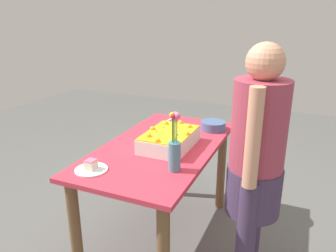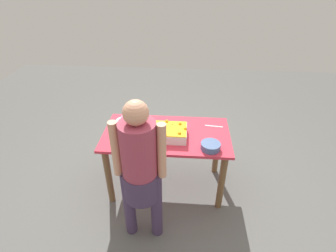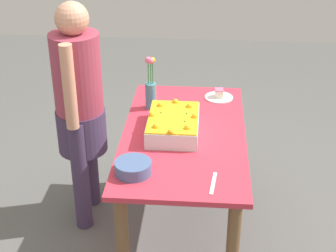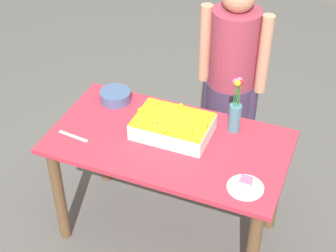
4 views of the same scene
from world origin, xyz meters
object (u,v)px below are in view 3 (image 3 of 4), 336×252
at_px(flower_vase, 151,89).
at_px(person_standing, 79,103).
at_px(serving_plate_with_slice, 219,96).
at_px(sheet_cake, 173,124).
at_px(cake_knife, 213,183).
at_px(fruit_bowl, 133,168).

height_order(flower_vase, person_standing, person_standing).
relative_size(serving_plate_with_slice, flower_vase, 0.54).
height_order(sheet_cake, person_standing, person_standing).
bearing_deg(cake_knife, serving_plate_with_slice, -175.69).
bearing_deg(person_standing, sheet_cake, -16.36).
bearing_deg(fruit_bowl, flower_vase, 179.31).
xyz_separation_m(sheet_cake, person_standing, (-0.18, -0.60, 0.03)).
relative_size(serving_plate_with_slice, person_standing, 0.13).
relative_size(flower_vase, fruit_bowl, 1.82).
distance_m(flower_vase, fruit_bowl, 0.78).
relative_size(serving_plate_with_slice, cake_knife, 0.97).
bearing_deg(person_standing, flower_vase, 18.43).
distance_m(sheet_cake, fruit_bowl, 0.48).
distance_m(flower_vase, person_standing, 0.46).
height_order(serving_plate_with_slice, flower_vase, flower_vase).
distance_m(serving_plate_with_slice, person_standing, 0.94).
distance_m(cake_knife, fruit_bowl, 0.42).
distance_m(sheet_cake, cake_knife, 0.57).
height_order(cake_knife, flower_vase, flower_vase).
relative_size(sheet_cake, person_standing, 0.29).
height_order(flower_vase, fruit_bowl, flower_vase).
bearing_deg(flower_vase, person_standing, -71.57).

